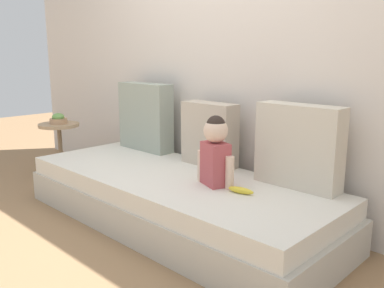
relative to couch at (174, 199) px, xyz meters
The scene contains 10 objects.
ground_plane 0.18m from the couch, ahead, with size 12.00×12.00×0.00m, color #93704C.
back_wall 1.24m from the couch, 90.00° to the left, with size 5.64×0.10×2.52m, color silver.
couch is the anchor object (origin of this frame).
throw_pillow_left 0.97m from the couch, 153.73° to the left, with size 0.56×0.16×0.59m, color #99A393.
throw_pillow_center 0.56m from the couch, 90.00° to the left, with size 0.45×0.16×0.48m, color #C1B29E.
throw_pillow_right 0.96m from the couch, 26.27° to the left, with size 0.56×0.16×0.53m, color beige.
toddler 0.55m from the couch, ahead, with size 0.30×0.19×0.46m.
banana 0.62m from the couch, ahead, with size 0.17×0.04×0.04m, color yellow.
side_table 1.61m from the couch, behind, with size 0.38×0.38×0.54m.
fruit_bowl 1.64m from the couch, behind, with size 0.16×0.16×0.10m.
Camera 1 is at (2.04, -1.92, 1.20)m, focal length 38.56 mm.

